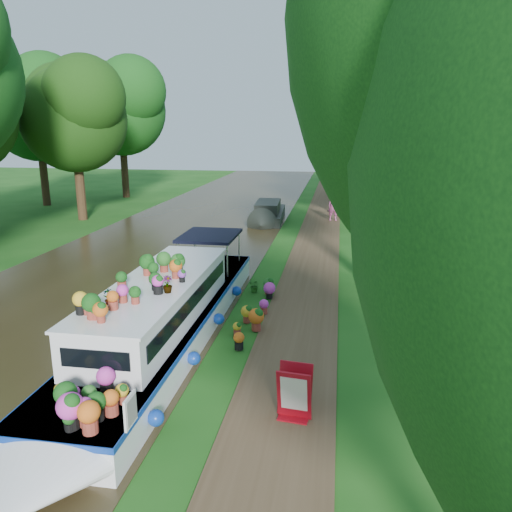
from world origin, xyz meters
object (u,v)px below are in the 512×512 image
Objects in this scene: second_boat at (268,213)px; pedestrian_pink at (334,205)px; pedestrian_dark at (334,198)px; plant_boat at (160,318)px; sandwich_board at (295,395)px.

pedestrian_pink reaches higher than second_boat.
pedestrian_pink is at bearing -97.59° from pedestrian_dark.
pedestrian_dark is at bearing 79.48° from plant_boat.
pedestrian_pink is 3.23m from pedestrian_dark.
sandwich_board is at bearing -83.83° from second_boat.
plant_boat reaches higher than pedestrian_pink.
second_boat is 5.79× the size of sandwich_board.
pedestrian_pink is 1.00× the size of pedestrian_dark.
second_boat is 3.36× the size of pedestrian_pink.
pedestrian_dark is at bearing 78.86° from pedestrian_pink.
sandwich_board is (3.72, -2.66, -0.34)m from plant_boat.
plant_boat is 19.56m from pedestrian_pink.
second_boat is (0.19, 18.38, -0.37)m from plant_boat.
sandwich_board is at bearing -35.52° from plant_boat.
pedestrian_dark is (3.96, 3.96, 0.48)m from second_boat.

